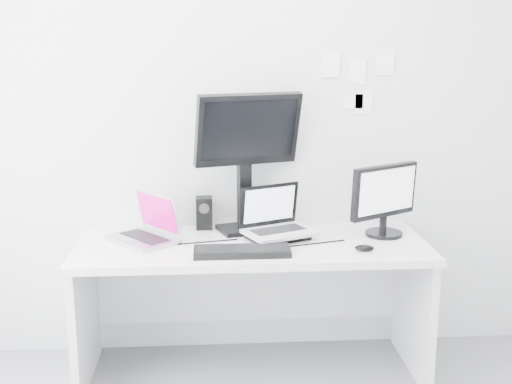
% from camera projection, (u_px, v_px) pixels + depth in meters
% --- Properties ---
extents(back_wall, '(3.60, 0.00, 3.60)m').
position_uv_depth(back_wall, '(248.00, 115.00, 3.61)').
color(back_wall, silver).
rests_on(back_wall, ground).
extents(desk, '(1.80, 0.70, 0.73)m').
position_uv_depth(desk, '(252.00, 309.00, 3.48)').
color(desk, silver).
rests_on(desk, ground).
extents(macbook, '(0.43, 0.44, 0.27)m').
position_uv_depth(macbook, '(141.00, 217.00, 3.39)').
color(macbook, '#A6A6AA').
rests_on(macbook, desk).
extents(speaker, '(0.11, 0.11, 0.18)m').
position_uv_depth(speaker, '(204.00, 213.00, 3.64)').
color(speaker, black).
rests_on(speaker, desk).
extents(dell_laptop, '(0.42, 0.38, 0.29)m').
position_uv_depth(dell_laptop, '(280.00, 213.00, 3.42)').
color(dell_laptop, silver).
rests_on(dell_laptop, desk).
extents(rear_monitor, '(0.60, 0.37, 0.77)m').
position_uv_depth(rear_monitor, '(247.00, 161.00, 3.53)').
color(rear_monitor, black).
rests_on(rear_monitor, desk).
extents(samsung_monitor, '(0.47, 0.39, 0.40)m').
position_uv_depth(samsung_monitor, '(385.00, 199.00, 3.48)').
color(samsung_monitor, black).
rests_on(samsung_monitor, desk).
extents(keyboard, '(0.47, 0.17, 0.03)m').
position_uv_depth(keyboard, '(242.00, 251.00, 3.20)').
color(keyboard, black).
rests_on(keyboard, desk).
extents(mouse, '(0.10, 0.07, 0.03)m').
position_uv_depth(mouse, '(364.00, 248.00, 3.26)').
color(mouse, black).
rests_on(mouse, desk).
extents(wall_note_0, '(0.10, 0.00, 0.14)m').
position_uv_depth(wall_note_0, '(331.00, 64.00, 3.57)').
color(wall_note_0, white).
rests_on(wall_note_0, back_wall).
extents(wall_note_1, '(0.09, 0.00, 0.13)m').
position_uv_depth(wall_note_1, '(358.00, 72.00, 3.59)').
color(wall_note_1, white).
rests_on(wall_note_1, back_wall).
extents(wall_note_2, '(0.10, 0.00, 0.14)m').
position_uv_depth(wall_note_2, '(385.00, 62.00, 3.59)').
color(wall_note_2, white).
rests_on(wall_note_2, back_wall).
extents(wall_note_3, '(0.11, 0.00, 0.08)m').
position_uv_depth(wall_note_3, '(353.00, 101.00, 3.62)').
color(wall_note_3, white).
rests_on(wall_note_3, back_wall).
extents(wall_note_4, '(0.10, 0.00, 0.13)m').
position_uv_depth(wall_note_4, '(364.00, 102.00, 3.63)').
color(wall_note_4, white).
rests_on(wall_note_4, back_wall).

